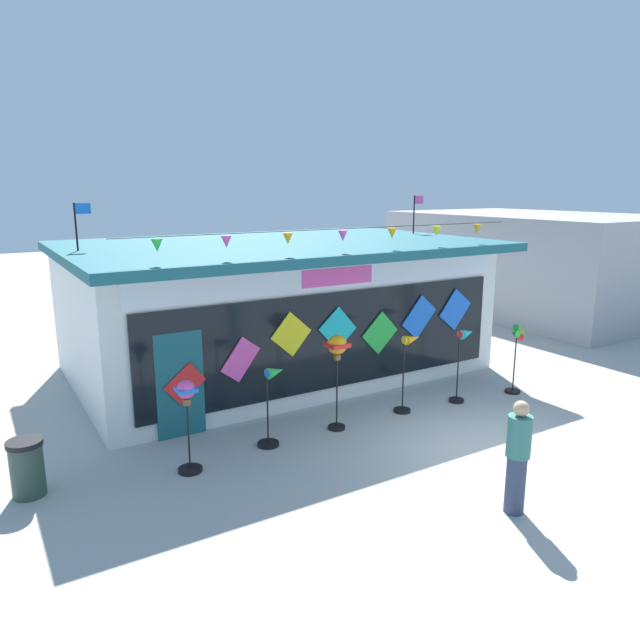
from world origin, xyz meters
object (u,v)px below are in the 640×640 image
Objects in this scene: kite_shop_building at (274,305)px; wind_spinner_center_left at (337,354)px; person_near_camera at (518,456)px; trash_bin at (27,468)px; wind_spinner_left at (272,400)px; wind_spinner_right at (464,351)px; wind_spinner_far_left at (187,408)px; wind_spinner_center_right at (409,362)px; wind_spinner_far_right at (517,348)px.

kite_shop_building is 4.18m from wind_spinner_center_left.
person_near_camera reaches higher than trash_bin.
trash_bin is at bearing 175.65° from wind_spinner_left.
wind_spinner_center_left is at bearing -0.30° from wind_spinner_left.
wind_spinner_right is at bearing -2.14° from wind_spinner_center_left.
wind_spinner_far_left is at bearing -172.14° from wind_spinner_left.
wind_spinner_far_left is 3.03m from wind_spinner_center_left.
wind_spinner_far_left is 0.93× the size of person_near_camera.
wind_spinner_center_right is at bearing -25.11° from person_near_camera.
wind_spinner_center_right is 1.01× the size of wind_spinner_far_right.
person_near_camera is (0.55, -3.81, -0.65)m from wind_spinner_center_left.
wind_spinner_center_right is 4.04m from person_near_camera.
wind_spinner_left is at bearing 179.70° from wind_spinner_center_left.
wind_spinner_center_right is at bearing -2.24° from trash_bin.
wind_spinner_right is 1.38m from wind_spinner_far_right.
person_near_camera is at bearing -107.61° from wind_spinner_center_right.
person_near_camera is (-1.22, -3.84, -0.20)m from wind_spinner_center_right.
trash_bin is at bearing 177.12° from wind_spinner_right.
person_near_camera is at bearing -91.54° from kite_shop_building.
wind_spinner_left is 0.87× the size of person_near_camera.
wind_spinner_center_right is 7.13m from trash_bin.
person_near_camera reaches higher than wind_spinner_left.
wind_spinner_center_left is at bearing -100.59° from kite_shop_building.
wind_spinner_center_right is at bearing -76.11° from kite_shop_building.
wind_spinner_far_right is (7.51, -0.16, -0.04)m from wind_spinner_far_left.
wind_spinner_far_right is 1.83× the size of trash_bin.
wind_spinner_left is at bearing -117.46° from kite_shop_building.
wind_spinner_left is 4.53m from wind_spinner_right.
wind_spinner_right is at bearing 0.94° from wind_spinner_far_left.
wind_spinner_far_left is 2.47m from trash_bin.
wind_spinner_far_right reaches higher than wind_spinner_left.
wind_spinner_far_right is at bearing -4.01° from trash_bin.
wind_spinner_far_right is (4.52, -0.38, -0.44)m from wind_spinner_center_left.
wind_spinner_far_left is at bearing 37.16° from person_near_camera.
wind_spinner_far_right is (2.74, -0.41, 0.01)m from wind_spinner_center_right.
wind_spinner_far_left is 4.78m from wind_spinner_center_right.
wind_spinner_far_left is 0.96× the size of wind_spinner_center_right.
wind_spinner_center_right is at bearing 171.47° from wind_spinner_far_right.
trash_bin is (-8.48, 0.43, -0.66)m from wind_spinner_right.
kite_shop_building is 4.68m from wind_spinner_left.
person_near_camera is at bearing -45.34° from wind_spinner_far_left.
person_near_camera is (-2.61, -3.69, -0.25)m from wind_spinner_right.
wind_spinner_center_right reaches higher than wind_spinner_far_right.
trash_bin is (-5.32, 0.31, -1.06)m from wind_spinner_center_left.
trash_bin is (-3.96, 0.30, -0.41)m from wind_spinner_left.
person_near_camera is (1.92, -3.82, 0.00)m from wind_spinner_left.
wind_spinner_left is (1.63, 0.23, -0.25)m from wind_spinner_far_left.
wind_spinner_center_right reaches higher than wind_spinner_far_left.
wind_spinner_right is at bearing -1.58° from wind_spinner_left.
wind_spinner_center_left reaches higher than wind_spinner_center_right.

